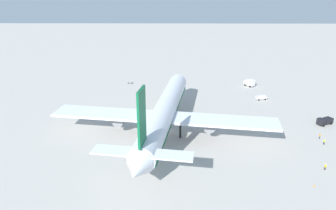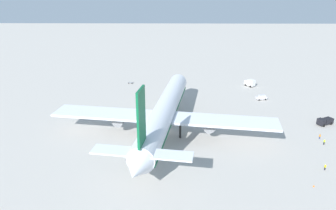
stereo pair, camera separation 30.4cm
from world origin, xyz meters
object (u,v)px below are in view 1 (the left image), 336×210
object	(u,v)px
ground_worker_0	(325,167)
traffic_cone_2	(181,89)
ground_worker_1	(324,142)
service_van	(261,97)
airliner	(164,112)
baggage_cart_0	(130,83)
service_truck_3	(325,121)
service_truck_0	(250,83)
ground_worker_3	(320,136)
traffic_cone_1	(314,186)

from	to	relation	value
ground_worker_0	traffic_cone_2	world-z (taller)	ground_worker_0
ground_worker_0	ground_worker_1	world-z (taller)	ground_worker_1
service_van	traffic_cone_2	bearing A→B (deg)	67.58
airliner	ground_worker_1	distance (m)	47.98
ground_worker_0	ground_worker_1	distance (m)	14.96
baggage_cart_0	traffic_cone_2	size ratio (longest dim) A/B	5.26
airliner	service_truck_3	world-z (taller)	airliner
service_truck_0	traffic_cone_2	bearing A→B (deg)	98.87
airliner	service_truck_3	size ratio (longest dim) A/B	12.10
traffic_cone_2	service_truck_3	bearing A→B (deg)	-128.83
ground_worker_0	baggage_cart_0	bearing A→B (deg)	38.02
airliner	ground_worker_3	distance (m)	47.90
ground_worker_1	traffic_cone_2	bearing A→B (deg)	37.84
airliner	ground_worker_0	xyz separation A→B (m)	(-20.36, -41.25, -6.41)
baggage_cart_0	service_van	bearing A→B (deg)	-111.68
ground_worker_1	traffic_cone_1	xyz separation A→B (m)	(-21.06, 11.59, -0.59)
airliner	ground_worker_3	bearing A→B (deg)	-93.51
service_truck_3	ground_worker_3	bearing A→B (deg)	149.76
traffic_cone_1	traffic_cone_2	world-z (taller)	same
traffic_cone_1	traffic_cone_2	xyz separation A→B (m)	(73.20, 28.90, 0.00)
airliner	ground_worker_0	world-z (taller)	airliner
ground_worker_3	baggage_cart_0	bearing A→B (deg)	48.38
baggage_cart_0	ground_worker_3	xyz separation A→B (m)	(-57.48, -64.70, 0.56)
ground_worker_3	traffic_cone_2	bearing A→B (deg)	40.08
traffic_cone_1	service_truck_0	bearing A→B (deg)	-2.03
airliner	service_truck_3	xyz separation A→B (m)	(7.73, -53.59, -5.96)
traffic_cone_1	service_truck_3	bearing A→B (deg)	-27.07
traffic_cone_1	ground_worker_1	bearing A→B (deg)	-28.83
service_truck_3	ground_worker_0	bearing A→B (deg)	156.30
service_truck_0	traffic_cone_2	distance (m)	32.09
baggage_cart_0	ground_worker_1	xyz separation A→B (m)	(-61.16, -64.42, 0.60)
ground_worker_3	service_truck_3	bearing A→B (deg)	-30.24
service_van	ground_worker_3	distance (m)	36.18
service_truck_3	ground_worker_3	world-z (taller)	service_truck_3
service_van	ground_worker_3	world-z (taller)	service_van
service_truck_3	airliner	bearing A→B (deg)	98.21
ground_worker_0	ground_worker_3	world-z (taller)	ground_worker_0
airliner	service_truck_3	distance (m)	54.47
service_truck_3	ground_worker_0	size ratio (longest dim) A/B	3.70
service_van	ground_worker_0	world-z (taller)	service_van
ground_worker_3	traffic_cone_1	distance (m)	27.45
service_truck_3	service_van	xyz separation A→B (m)	(24.52, 14.76, -0.25)
airliner	traffic_cone_2	size ratio (longest dim) A/B	134.04
service_van	ground_worker_0	xyz separation A→B (m)	(-52.61, -2.43, -0.20)
baggage_cart_0	traffic_cone_2	bearing A→B (deg)	-110.67
ground_worker_3	traffic_cone_1	world-z (taller)	ground_worker_3
airliner	ground_worker_3	size ratio (longest dim) A/B	45.27
ground_worker_3	service_van	bearing A→B (deg)	13.67
baggage_cart_0	traffic_cone_2	distance (m)	25.57
ground_worker_1	baggage_cart_0	bearing A→B (deg)	46.49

